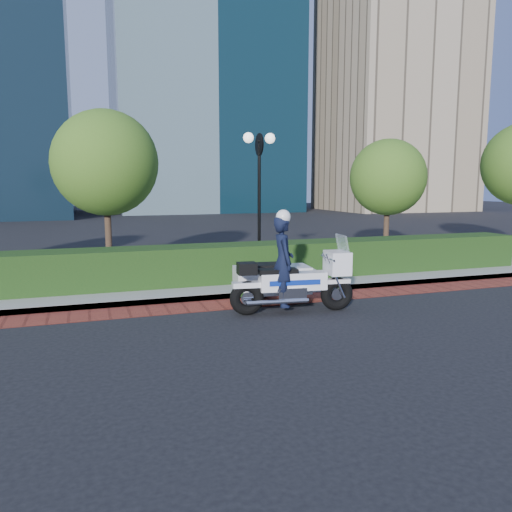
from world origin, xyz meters
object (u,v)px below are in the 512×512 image
object	(u,v)px
lamppost	(259,179)
tree_c	(388,177)
tree_b	(105,163)
police_motorcycle	(283,275)

from	to	relation	value
lamppost	tree_c	distance (m)	5.65
tree_b	police_motorcycle	bearing A→B (deg)	-58.84
lamppost	police_motorcycle	world-z (taller)	lamppost
tree_c	tree_b	bearing A→B (deg)	180.00
tree_c	police_motorcycle	world-z (taller)	tree_c
lamppost	tree_b	distance (m)	4.71
police_motorcycle	tree_b	bearing A→B (deg)	127.94
lamppost	police_motorcycle	xyz separation A→B (m)	(-1.00, -4.48, -2.18)
lamppost	police_motorcycle	distance (m)	5.09
lamppost	tree_b	bearing A→B (deg)	163.89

